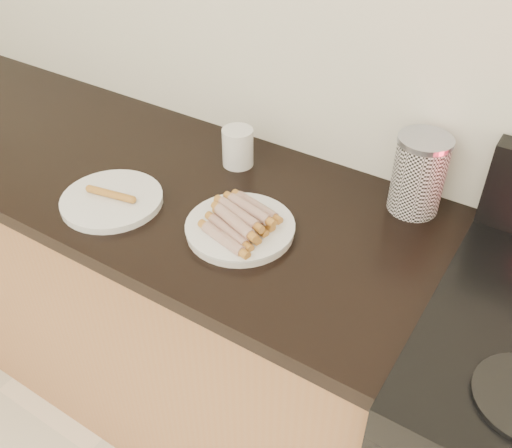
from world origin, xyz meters
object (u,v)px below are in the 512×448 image
Objects in this scene: canister at (419,174)px; mug at (238,147)px; side_plate at (112,200)px; main_plate at (240,229)px.

canister is 0.46m from mug.
side_plate is 0.72m from canister.
side_plate is 0.35m from mug.
side_plate is at bearing -116.97° from mug.
side_plate is 1.28× the size of canister.
canister reaches higher than mug.
side_plate is 2.39× the size of mug.
canister reaches higher than side_plate.
mug is at bearing 63.03° from side_plate.
side_plate is at bearing -166.91° from main_plate.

